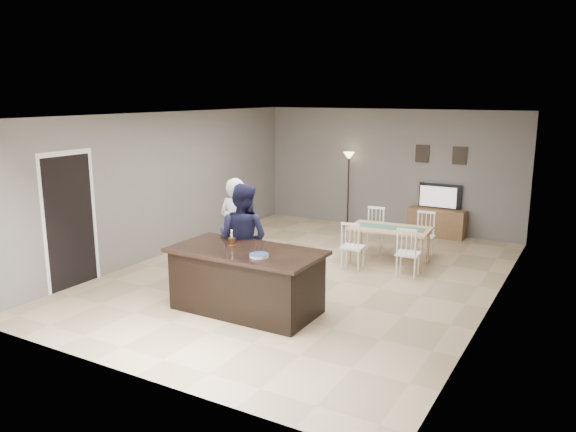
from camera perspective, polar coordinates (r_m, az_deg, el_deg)
The scene contains 14 objects.
floor at distance 9.62m, azimuth 1.82°, elevation -6.06°, with size 8.00×8.00×0.00m, color tan.
room_shell at distance 9.22m, azimuth 1.89°, elevation 3.88°, with size 8.00×8.00×8.00m.
kitchen_island at distance 8.01m, azimuth -4.23°, elevation -6.50°, with size 2.15×1.10×0.90m.
tv_console at distance 12.53m, azimuth 14.85°, elevation -0.66°, with size 1.20×0.40×0.60m, color brown.
television at distance 12.49m, azimuth 15.08°, elevation 1.92°, with size 0.91×0.12×0.53m, color black.
tv_screen_glow at distance 12.41m, azimuth 14.99°, elevation 1.89°, with size 0.78×0.78×0.00m, color orange.
picture_frames at distance 12.51m, azimuth 15.24°, elevation 6.03°, with size 1.10×0.02×0.38m.
doorway at distance 9.43m, azimuth -21.35°, elevation 0.62°, with size 0.00×2.10×2.65m.
woman at distance 9.31m, azimuth -5.27°, elevation -1.29°, with size 0.62×0.41×1.70m, color silver.
man at distance 8.63m, azimuth -4.62°, elevation -2.31°, with size 0.83×0.65×1.72m, color #171833.
birthday_cake at distance 8.15m, azimuth -5.72°, elevation -2.54°, with size 0.14×0.14×0.22m.
plate_stack at distance 7.51m, azimuth -2.96°, elevation -4.03°, with size 0.26×0.26×0.04m.
dining_table at distance 10.31m, azimuth 10.29°, elevation -1.78°, with size 1.48×1.70×0.87m.
floor_lamp at distance 13.04m, azimuth 6.18°, elevation 4.78°, with size 0.26×0.26×1.71m.
Camera 1 is at (4.25, -8.07, 3.04)m, focal length 35.00 mm.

